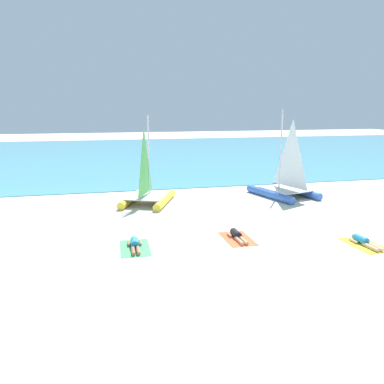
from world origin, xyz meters
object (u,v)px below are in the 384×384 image
Objects in this scene: towel_middle at (237,239)px; sunbather_right at (363,241)px; sunbather_left at (135,244)px; sailboat_yellow at (147,191)px; sunbather_middle at (237,235)px; towel_left at (135,248)px; towel_right at (364,245)px; sailboat_blue at (285,184)px.

sunbather_right reaches higher than towel_middle.
sailboat_yellow is at bearing 81.05° from sunbather_left.
sailboat_yellow is 7.28m from sunbather_middle.
sailboat_yellow is 7.35m from towel_middle.
sunbather_middle is at bearing 89.96° from towel_middle.
towel_middle is 1.22× the size of sunbather_middle.
sunbather_middle is at bearing -44.52° from sailboat_yellow.
towel_middle is at bearing -90.00° from sunbather_middle.
towel_left is at bearing -78.12° from sailboat_yellow.
towel_right is (4.52, -1.79, 0.00)m from towel_middle.
sailboat_blue is 2.67× the size of towel_middle.
sailboat_blue is 3.25× the size of sunbather_right.
sailboat_yellow reaches higher than sunbather_left.
sunbather_left is at bearing 166.23° from sunbather_right.
towel_middle is at bearing 1.65° from towel_left.
sailboat_yellow is 6.95m from sunbather_left.
towel_middle is at bearing 158.45° from towel_right.
sunbather_right is at bearing -21.52° from sunbather_middle.
sailboat_blue reaches higher than towel_right.
sailboat_yellow is 3.05× the size of sunbather_left.
towel_middle is at bearing 2.52° from sunbather_left.
sunbather_left is at bearing -78.20° from sailboat_yellow.
sunbather_right is (-0.77, -8.30, -0.63)m from sailboat_blue.
towel_right is (4.52, -1.85, -0.13)m from sunbather_middle.
sunbather_left is 1.00× the size of sunbather_middle.
sunbather_right is (8.64, -1.60, 0.13)m from towel_left.
sunbather_middle is 0.82× the size of towel_right.
towel_right is at bearing -110.50° from sailboat_blue.
towel_left is 1.00× the size of towel_right.
sunbather_left is 0.82× the size of towel_right.
towel_left is 4.12m from towel_middle.
sunbather_right is (7.35, -8.47, -0.58)m from sailboat_yellow.
sailboat_yellow is 2.51× the size of towel_left.
sunbather_right is (4.52, -1.72, 0.13)m from towel_middle.
sailboat_yellow reaches higher than towel_left.
sailboat_yellow is 3.06× the size of sunbather_middle.
sunbather_right is at bearing -9.13° from sunbather_left.
sunbather_middle and sunbather_right have the same top height.
sunbather_left reaches higher than towel_left.
sailboat_yellow is 8.12m from sailboat_blue.
towel_middle is 4.84m from sunbather_right.
sunbather_right is at bearing -10.50° from towel_left.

